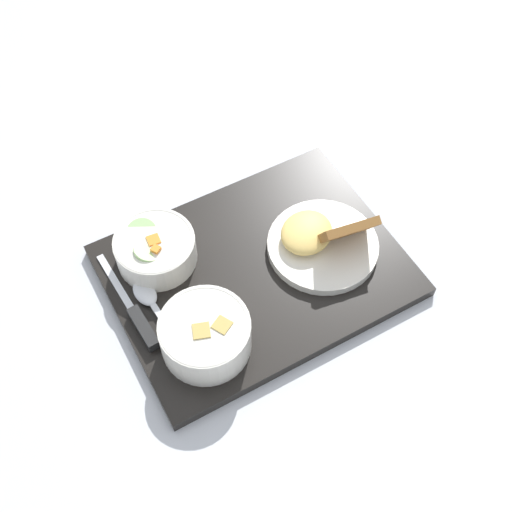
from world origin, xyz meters
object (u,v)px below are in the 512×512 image
bowl_soup (205,334)px  knife (139,321)px  plate_main (321,240)px  spoon (153,305)px  bowl_salad (155,248)px

bowl_soup → knife: bearing=130.9°
plate_main → spoon: 0.27m
bowl_salad → spoon: (-0.04, -0.07, -0.02)m
bowl_salad → knife: (-0.07, -0.09, -0.02)m
plate_main → spoon: plate_main is taller
bowl_salad → spoon: size_ratio=0.76×
plate_main → bowl_salad: bearing=155.0°
bowl_salad → bowl_soup: (-0.00, -0.17, 0.01)m
plate_main → knife: (-0.30, 0.02, -0.01)m
plate_main → knife: bearing=176.9°
plate_main → knife: size_ratio=0.91×
bowl_salad → plate_main: size_ratio=0.71×
bowl_salad → spoon: 0.09m
bowl_soup → spoon: 0.10m
bowl_salad → spoon: bowl_salad is taller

